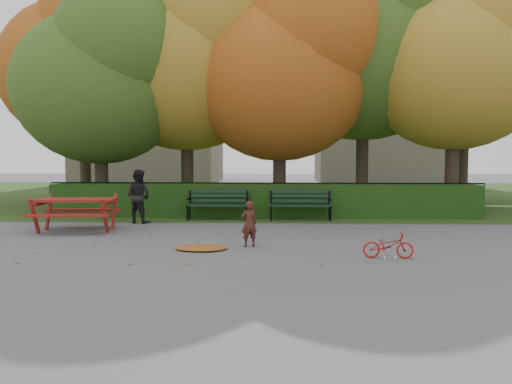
{
  "coord_description": "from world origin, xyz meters",
  "views": [
    {
      "loc": [
        0.45,
        -10.76,
        1.83
      ],
      "look_at": [
        -0.08,
        1.15,
        1.0
      ],
      "focal_mm": 35.0,
      "sensor_mm": 36.0,
      "label": 1
    }
  ],
  "objects_px": {
    "tree_b": "(195,54)",
    "picnic_table": "(76,206)",
    "tree_f": "(89,61)",
    "bench_left": "(218,202)",
    "tree_e": "(468,56)",
    "tree_c": "(290,66)",
    "tree_g": "(476,68)",
    "child": "(249,224)",
    "tree_d": "(376,39)",
    "adult": "(138,196)",
    "tree_a": "(106,75)",
    "bicycle": "(388,245)",
    "bench_right": "(300,202)"
  },
  "relations": [
    {
      "from": "adult",
      "to": "tree_a",
      "type": "bearing_deg",
      "value": -38.26
    },
    {
      "from": "tree_e",
      "to": "tree_f",
      "type": "distance_m",
      "value": 14.1
    },
    {
      "from": "tree_e",
      "to": "tree_c",
      "type": "bearing_deg",
      "value": 178.07
    },
    {
      "from": "bench_left",
      "to": "child",
      "type": "distance_m",
      "value": 4.49
    },
    {
      "from": "tree_b",
      "to": "child",
      "type": "bearing_deg",
      "value": -72.69
    },
    {
      "from": "bench_right",
      "to": "picnic_table",
      "type": "distance_m",
      "value": 6.14
    },
    {
      "from": "tree_b",
      "to": "bench_left",
      "type": "bearing_deg",
      "value": -69.42
    },
    {
      "from": "bench_left",
      "to": "adult",
      "type": "distance_m",
      "value": 2.29
    },
    {
      "from": "tree_a",
      "to": "picnic_table",
      "type": "relative_size",
      "value": 3.68
    },
    {
      "from": "tree_e",
      "to": "picnic_table",
      "type": "distance_m",
      "value": 12.74
    },
    {
      "from": "tree_f",
      "to": "bench_right",
      "type": "xyz_separation_m",
      "value": [
        8.23,
        -5.54,
        -5.17
      ]
    },
    {
      "from": "bicycle",
      "to": "tree_a",
      "type": "bearing_deg",
      "value": 49.39
    },
    {
      "from": "bench_left",
      "to": "picnic_table",
      "type": "height_order",
      "value": "picnic_table"
    },
    {
      "from": "tree_f",
      "to": "adult",
      "type": "height_order",
      "value": "tree_f"
    },
    {
      "from": "bench_left",
      "to": "child",
      "type": "xyz_separation_m",
      "value": [
        1.16,
        -4.34,
        -0.05
      ]
    },
    {
      "from": "tree_b",
      "to": "bench_right",
      "type": "relative_size",
      "value": 4.88
    },
    {
      "from": "tree_e",
      "to": "bicycle",
      "type": "height_order",
      "value": "tree_e"
    },
    {
      "from": "tree_b",
      "to": "picnic_table",
      "type": "relative_size",
      "value": 4.32
    },
    {
      "from": "bench_left",
      "to": "tree_a",
      "type": "bearing_deg",
      "value": 154.24
    },
    {
      "from": "tree_d",
      "to": "tree_f",
      "type": "relative_size",
      "value": 1.04
    },
    {
      "from": "picnic_table",
      "to": "adult",
      "type": "xyz_separation_m",
      "value": [
        1.12,
        1.6,
        0.12
      ]
    },
    {
      "from": "child",
      "to": "adult",
      "type": "distance_m",
      "value": 4.84
    },
    {
      "from": "bench_right",
      "to": "picnic_table",
      "type": "bearing_deg",
      "value": -156.94
    },
    {
      "from": "tree_d",
      "to": "adult",
      "type": "xyz_separation_m",
      "value": [
        -7.31,
        -4.33,
        -5.23
      ]
    },
    {
      "from": "tree_b",
      "to": "picnic_table",
      "type": "xyz_separation_m",
      "value": [
        -2.11,
        -5.45,
        -4.77
      ]
    },
    {
      "from": "tree_f",
      "to": "bicycle",
      "type": "bearing_deg",
      "value": -48.82
    },
    {
      "from": "tree_f",
      "to": "bench_left",
      "type": "bearing_deg",
      "value": -43.51
    },
    {
      "from": "tree_f",
      "to": "bench_left",
      "type": "height_order",
      "value": "tree_f"
    },
    {
      "from": "bench_right",
      "to": "child",
      "type": "distance_m",
      "value": 4.51
    },
    {
      "from": "bicycle",
      "to": "tree_d",
      "type": "bearing_deg",
      "value": -5.99
    },
    {
      "from": "tree_e",
      "to": "picnic_table",
      "type": "height_order",
      "value": "tree_e"
    },
    {
      "from": "picnic_table",
      "to": "tree_e",
      "type": "bearing_deg",
      "value": 16.56
    },
    {
      "from": "adult",
      "to": "bench_left",
      "type": "bearing_deg",
      "value": -140.92
    },
    {
      "from": "tree_e",
      "to": "tree_g",
      "type": "height_order",
      "value": "tree_g"
    },
    {
      "from": "bicycle",
      "to": "tree_e",
      "type": "bearing_deg",
      "value": -25.46
    },
    {
      "from": "tree_c",
      "to": "bench_right",
      "type": "height_order",
      "value": "tree_c"
    },
    {
      "from": "tree_b",
      "to": "tree_g",
      "type": "distance_m",
      "value": 11.19
    },
    {
      "from": "tree_e",
      "to": "child",
      "type": "relative_size",
      "value": 8.65
    },
    {
      "from": "tree_a",
      "to": "tree_b",
      "type": "bearing_deg",
      "value": 23.05
    },
    {
      "from": "bench_left",
      "to": "tree_b",
      "type": "bearing_deg",
      "value": 110.58
    },
    {
      "from": "tree_c",
      "to": "bicycle",
      "type": "relative_size",
      "value": 8.89
    },
    {
      "from": "tree_b",
      "to": "tree_d",
      "type": "distance_m",
      "value": 6.37
    },
    {
      "from": "tree_g",
      "to": "child",
      "type": "distance_m",
      "value": 14.28
    },
    {
      "from": "tree_b",
      "to": "adult",
      "type": "height_order",
      "value": "tree_b"
    },
    {
      "from": "tree_a",
      "to": "tree_f",
      "type": "distance_m",
      "value": 4.31
    },
    {
      "from": "tree_g",
      "to": "adult",
      "type": "bearing_deg",
      "value": -149.76
    },
    {
      "from": "child",
      "to": "bicycle",
      "type": "bearing_deg",
      "value": 134.07
    },
    {
      "from": "adult",
      "to": "bicycle",
      "type": "distance_m",
      "value": 7.5
    },
    {
      "from": "picnic_table",
      "to": "child",
      "type": "relative_size",
      "value": 2.16
    },
    {
      "from": "bench_left",
      "to": "adult",
      "type": "relative_size",
      "value": 1.2
    }
  ]
}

